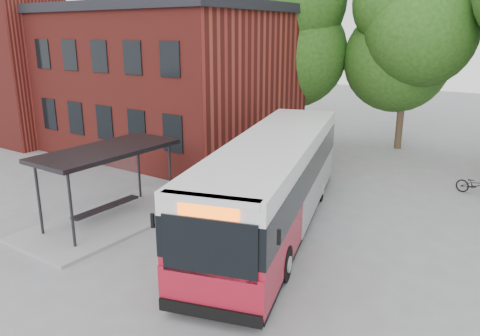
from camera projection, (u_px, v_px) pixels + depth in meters
The scene contains 7 objects.
ground at pixel (222, 240), 16.28m from camera, with size 100.00×100.00×0.00m, color slate.
station_building at pixel (141, 77), 29.29m from camera, with size 18.40×10.40×8.50m, color maroon, non-canonical shape.
bus_shelter at pixel (110, 185), 17.53m from camera, with size 3.60×7.00×2.90m, color #28282C, non-canonical shape.
tree_0 at pixel (293, 55), 30.67m from camera, with size 7.92×7.92×11.00m, color #1E4512, non-canonical shape.
tree_1 at pixel (405, 63), 27.73m from camera, with size 7.92×7.92×10.40m, color #1E4512, non-canonical shape.
city_bus at pixel (274, 183), 17.00m from camera, with size 2.82×13.24×3.36m, color maroon, non-canonical shape.
bicycle_0 at pixel (476, 185), 20.66m from camera, with size 0.61×1.74×0.92m, color black.
Camera 1 is at (8.98, -11.95, 6.96)m, focal length 35.00 mm.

